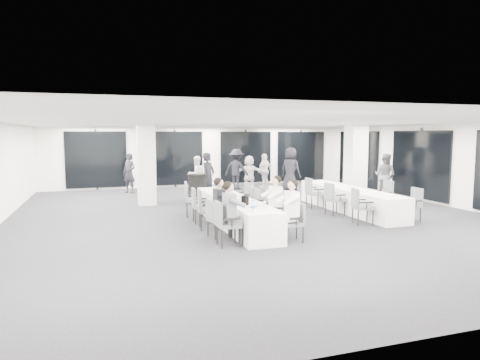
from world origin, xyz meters
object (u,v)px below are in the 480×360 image
at_px(chair_main_left_second, 216,216).
at_px(banquet_table_main, 234,212).
at_px(standing_guest_a, 208,174).
at_px(ice_bucket_near, 245,200).
at_px(standing_guest_b, 196,172).
at_px(chair_side_right_near, 413,202).
at_px(chair_side_right_far, 352,190).
at_px(chair_main_right_mid, 265,205).
at_px(chair_main_right_near, 296,220).
at_px(standing_guest_h, 385,173).
at_px(chair_side_left_mid, 333,197).
at_px(chair_main_left_mid, 205,207).
at_px(standing_guest_g, 129,171).
at_px(chair_side_left_near, 360,204).
at_px(standing_guest_f, 249,170).
at_px(banquet_table_side, 349,200).
at_px(chair_main_left_far, 191,197).
at_px(chair_main_right_far, 244,196).
at_px(ice_bucket_far, 222,188).
at_px(chair_side_right_mid, 384,195).
at_px(standing_guest_e, 291,167).
at_px(standing_guest_d, 265,169).
at_px(chair_side_left_far, 313,191).
at_px(cocktail_table, 197,188).
at_px(chair_main_right_fourth, 254,201).
at_px(chair_main_left_fourth, 199,203).
at_px(standing_guest_c, 237,167).
at_px(chair_main_left_near, 225,221).
at_px(chair_main_right_second, 280,210).

bearing_deg(chair_main_left_second, banquet_table_main, 132.94).
relative_size(standing_guest_a, ice_bucket_near, 9.09).
bearing_deg(standing_guest_b, banquet_table_main, 67.90).
height_order(chair_side_right_near, chair_side_right_far, chair_side_right_near).
distance_m(chair_main_right_mid, standing_guest_a, 4.68).
distance_m(chair_main_right_near, standing_guest_h, 8.18).
bearing_deg(chair_side_left_mid, standing_guest_a, -148.19).
relative_size(chair_main_left_mid, standing_guest_g, 0.55).
height_order(chair_side_left_near, standing_guest_f, standing_guest_f).
bearing_deg(standing_guest_h, banquet_table_side, 99.25).
bearing_deg(chair_main_left_far, chair_side_right_far, 102.92).
height_order(chair_main_right_far, ice_bucket_far, ice_bucket_far).
bearing_deg(standing_guest_g, banquet_table_side, -1.90).
relative_size(chair_main_right_near, chair_side_right_mid, 0.86).
distance_m(chair_side_right_mid, standing_guest_e, 5.73).
relative_size(chair_main_left_far, chair_side_left_mid, 1.06).
distance_m(chair_main_left_far, standing_guest_d, 7.41).
xyz_separation_m(banquet_table_main, chair_main_left_second, (-0.83, -1.20, 0.14)).
bearing_deg(standing_guest_a, chair_side_right_mid, -83.83).
bearing_deg(chair_side_right_far, chair_side_left_far, 101.82).
bearing_deg(chair_main_left_mid, chair_side_right_far, 119.12).
bearing_deg(chair_main_left_second, standing_guest_h, 105.88).
distance_m(chair_main_left_second, standing_guest_g, 8.92).
xyz_separation_m(chair_main_right_near, chair_side_left_far, (2.49, 3.93, 0.07)).
xyz_separation_m(chair_main_right_mid, standing_guest_a, (-0.45, 4.64, 0.46)).
distance_m(chair_main_left_mid, chair_side_left_far, 4.62).
height_order(banquet_table_side, chair_main_left_second, chair_main_left_second).
bearing_deg(standing_guest_b, chair_side_right_near, 102.05).
relative_size(banquet_table_main, standing_guest_e, 2.33).
xyz_separation_m(cocktail_table, standing_guest_e, (4.52, 1.83, 0.55)).
distance_m(standing_guest_b, standing_guest_g, 2.83).
bearing_deg(chair_main_right_fourth, chair_main_right_far, -5.16).
distance_m(chair_main_left_far, chair_main_right_far, 1.67).
distance_m(standing_guest_f, ice_bucket_near, 8.74).
bearing_deg(chair_main_right_far, chair_side_left_near, -139.87).
height_order(chair_side_right_near, standing_guest_g, standing_guest_g).
bearing_deg(chair_main_right_fourth, banquet_table_side, -91.02).
xyz_separation_m(chair_main_right_far, chair_side_left_near, (2.49, -2.56, 0.02)).
xyz_separation_m(chair_main_left_mid, chair_main_left_fourth, (0.00, 0.82, -0.03)).
height_order(cocktail_table, standing_guest_c, standing_guest_c).
height_order(chair_main_left_near, standing_guest_a, standing_guest_a).
distance_m(chair_side_left_mid, standing_guest_d, 6.94).
bearing_deg(banquet_table_side, chair_main_left_fourth, -176.40).
relative_size(chair_main_right_far, standing_guest_h, 0.49).
bearing_deg(chair_main_left_second, chair_side_left_mid, 99.88).
height_order(standing_guest_b, ice_bucket_near, standing_guest_b).
relative_size(chair_main_right_second, standing_guest_f, 0.59).
xyz_separation_m(cocktail_table, chair_main_left_near, (-0.74, -6.15, 0.05)).
bearing_deg(banquet_table_main, standing_guest_a, 85.04).
distance_m(chair_main_left_near, standing_guest_c, 9.88).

